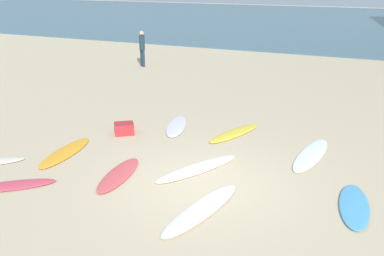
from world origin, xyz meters
The scene contains 13 objects.
ground_plane centered at (0.00, 0.00, 0.00)m, with size 120.00×120.00×0.00m, color #C6B28E.
ocean_water centered at (0.00, 37.51, 0.04)m, with size 120.00×40.00×0.08m, color #426675.
surfboard_0 centered at (-2.02, -0.43, 0.04)m, with size 0.57×1.94×0.09m, color #DB4E52.
surfboard_1 centered at (1.96, 2.61, 0.03)m, with size 0.58×2.51×0.06m, color white.
surfboard_2 centered at (-4.06, 0.15, 0.03)m, with size 0.58×2.17×0.07m, color orange.
surfboard_3 centered at (-2.24, 3.19, 0.04)m, with size 0.57×2.01×0.08m, color white.
surfboard_5 centered at (0.38, -1.09, 0.04)m, with size 0.54×2.53×0.09m, color silver.
surfboard_6 centered at (3.18, 0.30, 0.04)m, with size 0.59×1.92×0.08m, color #4CA2DE.
surfboard_7 centered at (-0.38, 3.32, 0.04)m, with size 0.51×2.21×0.08m, color yellow.
surfboard_8 centered at (-3.96, -1.87, 0.03)m, with size 0.50×2.00×0.07m, color #D9455A.
surfboard_9 centered at (-0.44, 0.64, 0.04)m, with size 0.51×2.48×0.08m, color white.
beachgoer_near centered at (-7.83, 10.86, 1.02)m, with size 0.39×0.39×1.82m.
beach_cooler centered at (-3.41, 2.04, 0.17)m, with size 0.56×0.43×0.34m, color #B2282D.
Camera 1 is at (3.17, -7.98, 4.49)m, focal length 39.56 mm.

